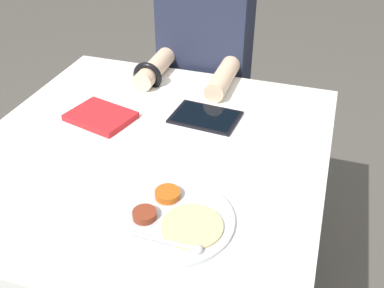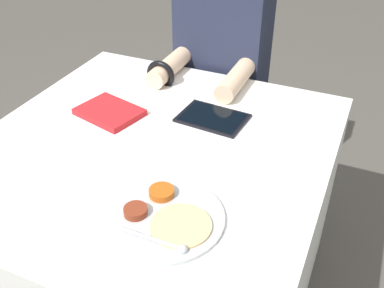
{
  "view_description": "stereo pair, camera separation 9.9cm",
  "coord_description": "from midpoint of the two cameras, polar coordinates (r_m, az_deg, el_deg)",
  "views": [
    {
      "loc": [
        0.45,
        -0.98,
        1.5
      ],
      "look_at": [
        0.14,
        -0.03,
        0.8
      ],
      "focal_mm": 42.0,
      "sensor_mm": 36.0,
      "label": 1
    },
    {
      "loc": [
        0.55,
        -0.94,
        1.5
      ],
      "look_at": [
        0.14,
        -0.03,
        0.8
      ],
      "focal_mm": 42.0,
      "sensor_mm": 36.0,
      "label": 2
    }
  ],
  "objects": [
    {
      "name": "person_diner",
      "position": [
        1.93,
        5.07,
        5.84
      ],
      "size": [
        0.36,
        0.46,
        1.2
      ],
      "color": "black",
      "rests_on": "ground_plane"
    },
    {
      "name": "thali_tray",
      "position": [
        1.07,
        -0.87,
        -9.34
      ],
      "size": [
        0.29,
        0.29,
        0.03
      ],
      "color": "#B7BABF",
      "rests_on": "dining_table"
    },
    {
      "name": "tablet_device",
      "position": [
        1.44,
        4.61,
        3.28
      ],
      "size": [
        0.22,
        0.17,
        0.01
      ],
      "color": "black",
      "rests_on": "dining_table"
    },
    {
      "name": "dining_table",
      "position": [
        1.56,
        -2.7,
        -11.42
      ],
      "size": [
        1.02,
        1.06,
        0.74
      ],
      "color": "silver",
      "rests_on": "ground_plane"
    },
    {
      "name": "red_notebook",
      "position": [
        1.48,
        -8.54,
        3.95
      ],
      "size": [
        0.23,
        0.19,
        0.02
      ],
      "color": "silver",
      "rests_on": "dining_table"
    }
  ]
}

